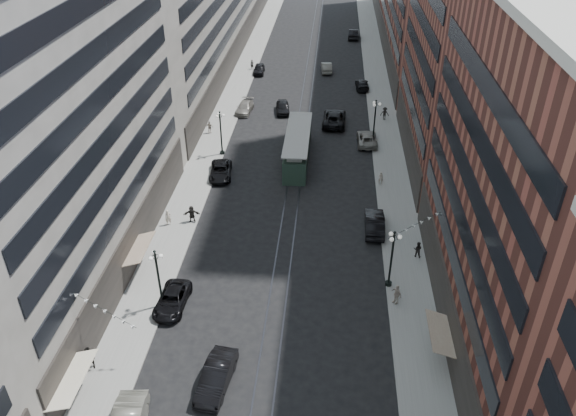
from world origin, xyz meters
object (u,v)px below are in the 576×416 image
(lamppost_se_far, at_px, (392,257))
(car_12, at_px, (362,84))
(pedestrian_5, at_px, (192,214))
(pedestrian_2, at_px, (90,358))
(pedestrian_7, at_px, (418,249))
(pedestrian_extra_2, at_px, (396,294))
(pedestrian_6, at_px, (210,127))
(car_extra_1, at_px, (334,118))
(car_5, at_px, (216,377))
(lamppost_sw_far, at_px, (158,277))
(pedestrian_extra_1, at_px, (252,64))
(pedestrian_9, at_px, (385,114))
(car_2, at_px, (172,300))
(streetcar, at_px, (298,148))
(car_8, at_px, (245,108))
(pedestrian_8, at_px, (381,178))
(car_10, at_px, (375,223))
(car_7, at_px, (221,171))
(car_11, at_px, (367,139))
(lamppost_sw_mid, at_px, (221,131))
(pedestrian_extra_0, at_px, (168,217))
(car_extra_0, at_px, (354,34))
(car_14, at_px, (327,67))
(car_9, at_px, (259,69))
(car_13, at_px, (283,107))

(lamppost_se_far, bearing_deg, car_12, 90.98)
(pedestrian_5, bearing_deg, pedestrian_2, -108.41)
(pedestrian_7, height_order, pedestrian_extra_2, pedestrian_extra_2)
(pedestrian_6, distance_m, car_extra_1, 16.69)
(car_12, bearing_deg, car_5, 76.19)
(car_5, distance_m, pedestrian_5, 20.65)
(lamppost_sw_far, bearing_deg, pedestrian_extra_1, 90.56)
(pedestrian_9, bearing_deg, car_2, -117.25)
(streetcar, xyz_separation_m, pedestrian_2, (-12.50, -33.17, -0.52))
(car_2, xyz_separation_m, car_8, (0.00, 40.19, 0.03))
(pedestrian_2, bearing_deg, car_8, 96.57)
(streetcar, relative_size, pedestrian_8, 8.45)
(lamppost_se_far, distance_m, car_10, 8.60)
(pedestrian_2, height_order, car_8, pedestrian_2)
(car_7, bearing_deg, car_11, 23.57)
(car_5, bearing_deg, lamppost_sw_mid, 106.86)
(car_7, relative_size, pedestrian_extra_2, 2.83)
(lamppost_sw_mid, height_order, pedestrian_extra_0, lamppost_sw_mid)
(pedestrian_7, bearing_deg, pedestrian_extra_2, 84.78)
(pedestrian_8, distance_m, car_extra_0, 57.54)
(car_14, xyz_separation_m, pedestrian_extra_0, (-14.43, -46.95, 0.19))
(car_8, distance_m, pedestrian_extra_1, 18.16)
(streetcar, height_order, pedestrian_5, streetcar)
(lamppost_sw_mid, distance_m, car_14, 33.67)
(pedestrian_7, xyz_separation_m, pedestrian_extra_1, (-21.82, 50.19, -0.01))
(car_5, relative_size, pedestrian_5, 2.91)
(car_7, xyz_separation_m, pedestrian_6, (-3.46, 11.09, 0.25))
(car_14, xyz_separation_m, pedestrian_9, (8.32, -19.51, 0.27))
(pedestrian_2, distance_m, car_9, 63.58)
(car_9, xyz_separation_m, pedestrian_8, (17.90, -35.52, 0.16))
(car_10, xyz_separation_m, car_13, (-11.43, 28.36, -0.08))
(car_2, height_order, pedestrian_extra_1, pedestrian_extra_1)
(car_5, relative_size, pedestrian_6, 3.12)
(lamppost_sw_mid, height_order, pedestrian_7, lamppost_sw_mid)
(lamppost_se_far, distance_m, car_12, 47.05)
(car_13, relative_size, car_extra_1, 0.70)
(car_13, xyz_separation_m, car_extra_0, (10.61, 38.04, 0.11))
(car_8, relative_size, car_11, 0.94)
(car_9, distance_m, car_10, 47.47)
(pedestrian_5, distance_m, car_extra_1, 28.52)
(car_9, bearing_deg, car_13, -73.41)
(streetcar, bearing_deg, car_9, 105.50)
(car_9, xyz_separation_m, pedestrian_extra_1, (-1.37, 1.71, 0.20))
(car_2, bearing_deg, pedestrian_6, 98.41)
(car_2, relative_size, pedestrian_2, 2.59)
(pedestrian_extra_0, bearing_deg, pedestrian_extra_2, -47.95)
(pedestrian_7, bearing_deg, pedestrian_9, -72.51)
(car_14, distance_m, pedestrian_8, 37.87)
(pedestrian_2, height_order, car_7, pedestrian_2)
(car_5, distance_m, pedestrian_6, 41.15)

